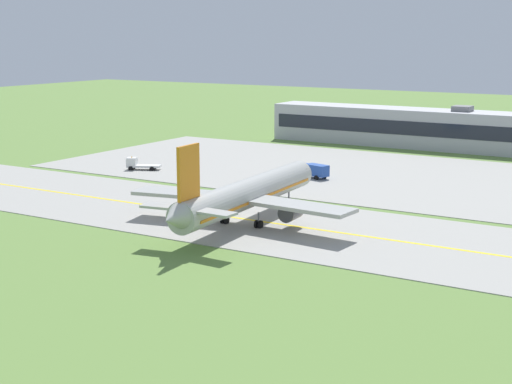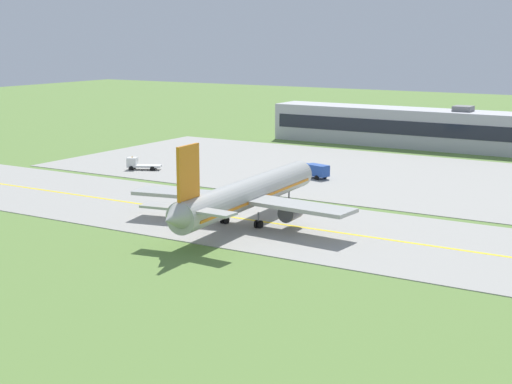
{
  "view_description": "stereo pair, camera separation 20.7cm",
  "coord_description": "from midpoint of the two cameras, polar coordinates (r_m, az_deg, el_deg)",
  "views": [
    {
      "loc": [
        55.45,
        -88.89,
        25.43
      ],
      "look_at": [
        1.34,
        0.63,
        4.0
      ],
      "focal_mm": 54.17,
      "sensor_mm": 36.0,
      "label": 1
    },
    {
      "loc": [
        55.63,
        -88.79,
        25.43
      ],
      "look_at": [
        1.34,
        0.63,
        4.0
      ],
      "focal_mm": 54.17,
      "sensor_mm": 36.0,
      "label": 2
    }
  ],
  "objects": [
    {
      "name": "traffic_cone_near_edge",
      "position": [
        129.36,
        -5.69,
        0.32
      ],
      "size": [
        0.44,
        0.44,
        0.6
      ],
      "primitive_type": "cone",
      "color": "orange",
      "rests_on": "ground"
    },
    {
      "name": "apron_pad",
      "position": [
        140.84,
        11.88,
        0.95
      ],
      "size": [
        140.0,
        52.0,
        0.1
      ],
      "primitive_type": "cube",
      "color": "#9E9B93",
      "rests_on": "ground"
    },
    {
      "name": "taxiway_centreline",
      "position": [
        107.79,
        -0.73,
        -2.01
      ],
      "size": [
        220.0,
        0.6,
        0.01
      ],
      "primitive_type": "cube",
      "color": "yellow",
      "rests_on": "taxiway_strip"
    },
    {
      "name": "service_truck_baggage",
      "position": [
        138.82,
        4.33,
        1.63
      ],
      "size": [
        6.32,
        3.53,
        2.6
      ],
      "color": "#264CA5",
      "rests_on": "ground"
    },
    {
      "name": "service_truck_fuel",
      "position": [
        148.74,
        -8.62,
        2.06
      ],
      "size": [
        6.66,
        4.58,
        2.59
      ],
      "color": "silver",
      "rests_on": "ground"
    },
    {
      "name": "taxiway_strip",
      "position": [
        107.8,
        -0.73,
        -2.04
      ],
      "size": [
        240.0,
        28.0,
        0.1
      ],
      "primitive_type": "cube",
      "color": "#9E9B93",
      "rests_on": "ground"
    },
    {
      "name": "ground_plane",
      "position": [
        107.81,
        -0.73,
        -2.07
      ],
      "size": [
        500.0,
        500.0,
        0.0
      ],
      "primitive_type": "plane",
      "color": "olive"
    },
    {
      "name": "terminal_building",
      "position": [
        181.84,
        11.11,
        4.71
      ],
      "size": [
        64.4,
        10.04,
        9.91
      ],
      "color": "#B2B2B7",
      "rests_on": "ground"
    },
    {
      "name": "airplane_lead",
      "position": [
        104.66,
        -0.64,
        -0.17
      ],
      "size": [
        32.46,
        39.65,
        12.7
      ],
      "color": "#ADADA8",
      "rests_on": "ground"
    }
  ]
}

